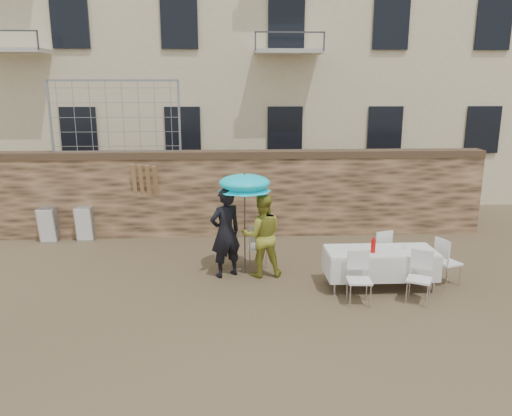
{
  "coord_description": "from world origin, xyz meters",
  "views": [
    {
      "loc": [
        -0.1,
        -7.84,
        3.85
      ],
      "look_at": [
        0.4,
        2.2,
        1.4
      ],
      "focal_mm": 35.0,
      "sensor_mm": 36.0,
      "label": 1
    }
  ],
  "objects_px": {
    "table_chair_front_left": "(359,279)",
    "chair_stack_right": "(86,222)",
    "umbrella": "(245,186)",
    "table_chair_front_right": "(419,278)",
    "banquet_table": "(381,252)",
    "table_chair_back": "(378,251)",
    "table_chair_side": "(448,261)",
    "woman_dress": "(262,235)",
    "soda_bottle": "(373,246)",
    "chair_stack_left": "(51,223)",
    "man_suit": "(225,233)",
    "couple_chair_left": "(226,246)",
    "couple_chair_right": "(258,245)"
  },
  "relations": [
    {
      "from": "chair_stack_right",
      "to": "table_chair_back",
      "type": "bearing_deg",
      "value": -21.74
    },
    {
      "from": "banquet_table",
      "to": "table_chair_side",
      "type": "bearing_deg",
      "value": 4.09
    },
    {
      "from": "man_suit",
      "to": "chair_stack_right",
      "type": "distance_m",
      "value": 4.57
    },
    {
      "from": "man_suit",
      "to": "table_chair_front_right",
      "type": "relative_size",
      "value": 1.96
    },
    {
      "from": "woman_dress",
      "to": "table_chair_front_left",
      "type": "height_order",
      "value": "woman_dress"
    },
    {
      "from": "table_chair_back",
      "to": "chair_stack_right",
      "type": "relative_size",
      "value": 1.04
    },
    {
      "from": "soda_bottle",
      "to": "table_chair_front_right",
      "type": "height_order",
      "value": "soda_bottle"
    },
    {
      "from": "table_chair_back",
      "to": "chair_stack_left",
      "type": "height_order",
      "value": "table_chair_back"
    },
    {
      "from": "chair_stack_left",
      "to": "table_chair_side",
      "type": "bearing_deg",
      "value": -20.97
    },
    {
      "from": "banquet_table",
      "to": "table_chair_side",
      "type": "xyz_separation_m",
      "value": [
        1.4,
        0.1,
        -0.25
      ]
    },
    {
      "from": "couple_chair_right",
      "to": "soda_bottle",
      "type": "xyz_separation_m",
      "value": [
        2.11,
        -1.47,
        0.43
      ]
    },
    {
      "from": "soda_bottle",
      "to": "chair_stack_right",
      "type": "bearing_deg",
      "value": 150.26
    },
    {
      "from": "table_chair_back",
      "to": "soda_bottle",
      "type": "bearing_deg",
      "value": 47.93
    },
    {
      "from": "table_chair_front_left",
      "to": "chair_stack_left",
      "type": "distance_m",
      "value": 8.14
    },
    {
      "from": "couple_chair_left",
      "to": "banquet_table",
      "type": "relative_size",
      "value": 0.46
    },
    {
      "from": "umbrella",
      "to": "table_chair_front_right",
      "type": "xyz_separation_m",
      "value": [
        3.11,
        -1.62,
        -1.41
      ]
    },
    {
      "from": "table_chair_front_right",
      "to": "table_chair_back",
      "type": "xyz_separation_m",
      "value": [
        -0.3,
        1.55,
        0.0
      ]
    },
    {
      "from": "banquet_table",
      "to": "chair_stack_right",
      "type": "xyz_separation_m",
      "value": [
        -6.63,
        3.52,
        -0.27
      ]
    },
    {
      "from": "table_chair_side",
      "to": "chair_stack_right",
      "type": "xyz_separation_m",
      "value": [
        -8.03,
        3.42,
        -0.02
      ]
    },
    {
      "from": "woman_dress",
      "to": "couple_chair_right",
      "type": "bearing_deg",
      "value": -89.19
    },
    {
      "from": "man_suit",
      "to": "woman_dress",
      "type": "height_order",
      "value": "man_suit"
    },
    {
      "from": "table_chair_side",
      "to": "chair_stack_right",
      "type": "height_order",
      "value": "table_chair_side"
    },
    {
      "from": "woman_dress",
      "to": "chair_stack_right",
      "type": "height_order",
      "value": "woman_dress"
    },
    {
      "from": "woman_dress",
      "to": "soda_bottle",
      "type": "distance_m",
      "value": 2.26
    },
    {
      "from": "table_chair_front_right",
      "to": "table_chair_side",
      "type": "distance_m",
      "value": 1.24
    },
    {
      "from": "man_suit",
      "to": "table_chair_front_left",
      "type": "relative_size",
      "value": 1.96
    },
    {
      "from": "table_chair_side",
      "to": "chair_stack_left",
      "type": "distance_m",
      "value": 9.56
    },
    {
      "from": "soda_bottle",
      "to": "chair_stack_left",
      "type": "relative_size",
      "value": 0.28
    },
    {
      "from": "couple_chair_left",
      "to": "chair_stack_right",
      "type": "relative_size",
      "value": 1.04
    },
    {
      "from": "umbrella",
      "to": "chair_stack_right",
      "type": "height_order",
      "value": "umbrella"
    },
    {
      "from": "table_chair_front_right",
      "to": "chair_stack_left",
      "type": "distance_m",
      "value": 9.1
    },
    {
      "from": "table_chair_back",
      "to": "table_chair_side",
      "type": "xyz_separation_m",
      "value": [
        1.2,
        -0.7,
        0.0
      ]
    },
    {
      "from": "soda_bottle",
      "to": "chair_stack_right",
      "type": "xyz_separation_m",
      "value": [
        -6.43,
        3.67,
        -0.45
      ]
    },
    {
      "from": "chair_stack_right",
      "to": "man_suit",
      "type": "bearing_deg",
      "value": -37.29
    },
    {
      "from": "table_chair_front_left",
      "to": "chair_stack_right",
      "type": "distance_m",
      "value": 7.39
    },
    {
      "from": "umbrella",
      "to": "soda_bottle",
      "type": "distance_m",
      "value": 2.8
    },
    {
      "from": "woman_dress",
      "to": "table_chair_front_left",
      "type": "xyz_separation_m",
      "value": [
        1.66,
        -1.52,
        -0.39
      ]
    },
    {
      "from": "man_suit",
      "to": "banquet_table",
      "type": "height_order",
      "value": "man_suit"
    },
    {
      "from": "chair_stack_right",
      "to": "chair_stack_left",
      "type": "bearing_deg",
      "value": 180.0
    },
    {
      "from": "woman_dress",
      "to": "soda_bottle",
      "type": "xyz_separation_m",
      "value": [
        2.06,
        -0.92,
        0.04
      ]
    },
    {
      "from": "banquet_table",
      "to": "table_chair_front_right",
      "type": "xyz_separation_m",
      "value": [
        0.5,
        -0.75,
        -0.25
      ]
    },
    {
      "from": "man_suit",
      "to": "chair_stack_right",
      "type": "xyz_separation_m",
      "value": [
        -3.62,
        2.75,
        -0.48
      ]
    },
    {
      "from": "couple_chair_left",
      "to": "woman_dress",
      "type": "bearing_deg",
      "value": 122.28
    },
    {
      "from": "banquet_table",
      "to": "table_chair_back",
      "type": "distance_m",
      "value": 0.86
    },
    {
      "from": "table_chair_front_left",
      "to": "table_chair_back",
      "type": "bearing_deg",
      "value": 66.18
    },
    {
      "from": "banquet_table",
      "to": "table_chair_front_right",
      "type": "bearing_deg",
      "value": -56.31
    },
    {
      "from": "umbrella",
      "to": "table_chair_front_left",
      "type": "distance_m",
      "value": 2.95
    },
    {
      "from": "umbrella",
      "to": "chair_stack_left",
      "type": "xyz_separation_m",
      "value": [
        -4.92,
        2.65,
        -1.43
      ]
    },
    {
      "from": "man_suit",
      "to": "couple_chair_right",
      "type": "distance_m",
      "value": 1.0
    },
    {
      "from": "woman_dress",
      "to": "table_chair_back",
      "type": "relative_size",
      "value": 1.81
    }
  ]
}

